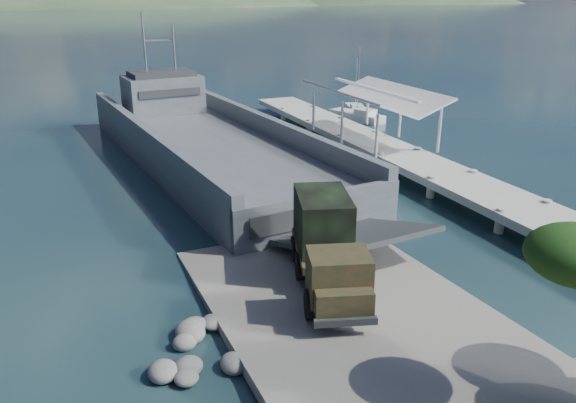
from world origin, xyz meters
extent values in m
plane|color=#18303B|center=(0.00, 0.00, 0.00)|extent=(1400.00, 1400.00, 0.00)
cube|color=gray|center=(0.00, -1.00, 0.25)|extent=(10.00, 18.00, 0.50)
cube|color=#B2B3A8|center=(13.00, 18.00, 1.00)|extent=(4.00, 44.00, 0.50)
cube|color=#4A5157|center=(0.73, 23.14, 0.49)|extent=(12.82, 33.33, 2.71)
cube|color=#4A5157|center=(-3.81, 22.71, 2.50)|extent=(3.75, 32.46, 1.41)
cube|color=#4A5157|center=(5.26, 23.58, 2.50)|extent=(3.75, 32.46, 1.41)
cube|color=#4A5157|center=(2.27, 7.05, 1.08)|extent=(9.76, 1.36, 2.82)
cube|color=#4A5157|center=(-0.31, 33.94, 3.47)|extent=(6.89, 4.94, 3.25)
cube|color=#2C2F31|center=(-0.31, 33.94, 5.32)|extent=(5.73, 3.97, 0.43)
cylinder|color=#919397|center=(-1.60, 33.82, 7.81)|extent=(0.17, 0.17, 5.42)
cylinder|color=#919397|center=(0.99, 34.07, 7.27)|extent=(0.17, 0.17, 4.34)
cylinder|color=black|center=(-1.73, -0.38, 1.09)|extent=(0.74, 1.24, 1.18)
cylinder|color=black|center=(0.25, -1.01, 1.09)|extent=(0.74, 1.24, 1.18)
cylinder|color=black|center=(-0.82, 2.55, 1.09)|extent=(0.74, 1.24, 1.18)
cylinder|color=black|center=(1.17, 1.93, 1.09)|extent=(0.74, 1.24, 1.18)
cylinder|color=black|center=(-0.28, 4.28, 1.09)|extent=(0.74, 1.24, 1.18)
cylinder|color=black|center=(1.71, 3.66, 1.09)|extent=(0.74, 1.24, 1.18)
cube|color=black|center=(0.02, 1.72, 1.22)|extent=(3.95, 7.15, 0.23)
cube|color=black|center=(-0.71, -0.61, 2.17)|extent=(2.70, 2.40, 1.81)
cube|color=black|center=(-1.04, -1.64, 1.72)|extent=(2.23, 1.40, 0.90)
cube|color=black|center=(0.39, 2.93, 1.54)|extent=(3.40, 4.65, 0.32)
cube|color=black|center=(0.45, 3.10, 2.85)|extent=(3.10, 3.93, 2.26)
cube|color=#2C2F31|center=(-1.17, -2.08, 1.18)|extent=(2.23, 0.89, 0.27)
imported|color=black|center=(-0.35, -1.25, 1.30)|extent=(0.69, 0.68, 1.60)
cube|color=silver|center=(18.47, 31.77, 0.27)|extent=(3.61, 6.29, 0.99)
cube|color=silver|center=(18.83, 30.73, 0.93)|extent=(2.02, 2.16, 0.66)
cylinder|color=#919397|center=(18.47, 31.77, 3.85)|extent=(0.11, 0.11, 6.59)
cube|color=silver|center=(20.27, 35.32, 0.22)|extent=(2.88, 4.99, 0.78)
cube|color=silver|center=(19.98, 34.50, 0.74)|extent=(1.61, 1.72, 0.52)
cylinder|color=#919397|center=(20.27, 35.32, 3.05)|extent=(0.09, 0.09, 5.23)
camera|label=1|loc=(-9.65, -16.91, 12.00)|focal=35.00mm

